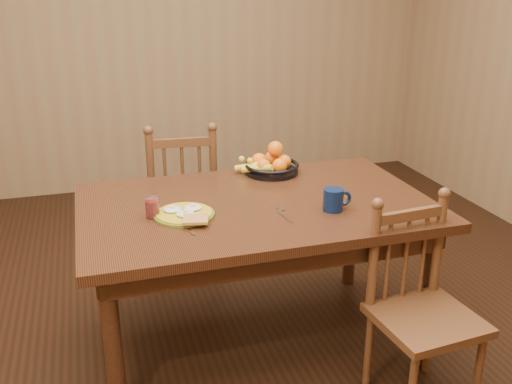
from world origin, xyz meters
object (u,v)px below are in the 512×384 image
object	(u,v)px
breakfast_plate	(185,214)
coffee_mug	(334,199)
chair_near	(421,311)
chair_far	(182,202)
fruit_bowl	(271,164)
dining_table	(256,219)

from	to	relation	value
breakfast_plate	coffee_mug	xyz separation A→B (m)	(0.65, -0.12, 0.04)
chair_near	breakfast_plate	distance (m)	1.07
coffee_mug	chair_near	bearing A→B (deg)	-59.52
chair_near	coffee_mug	bearing A→B (deg)	115.53
chair_near	chair_far	bearing A→B (deg)	112.68
fruit_bowl	chair_far	bearing A→B (deg)	131.77
chair_far	fruit_bowl	size ratio (longest dim) A/B	2.92
breakfast_plate	fruit_bowl	xyz separation A→B (m)	(0.54, 0.46, 0.03)
chair_near	coffee_mug	xyz separation A→B (m)	(-0.23, 0.40, 0.37)
chair_far	breakfast_plate	distance (m)	0.97
dining_table	chair_far	bearing A→B (deg)	104.13
chair_far	coffee_mug	xyz separation A→B (m)	(0.51, -1.03, 0.34)
chair_far	breakfast_plate	world-z (taller)	chair_far
chair_far	fruit_bowl	world-z (taller)	chair_far
dining_table	coffee_mug	distance (m)	0.38
chair_far	chair_near	distance (m)	1.61
breakfast_plate	fruit_bowl	size ratio (longest dim) A/B	0.92
dining_table	chair_near	distance (m)	0.83
breakfast_plate	coffee_mug	world-z (taller)	coffee_mug
dining_table	fruit_bowl	bearing A→B (deg)	62.77
coffee_mug	fruit_bowl	size ratio (longest dim) A/B	0.41
chair_far	breakfast_plate	size ratio (longest dim) A/B	3.18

